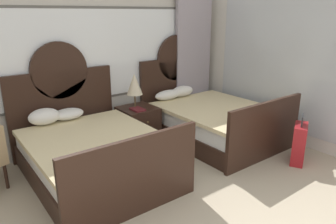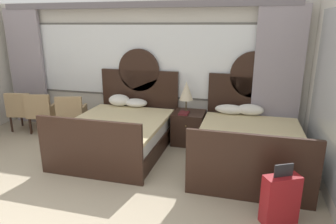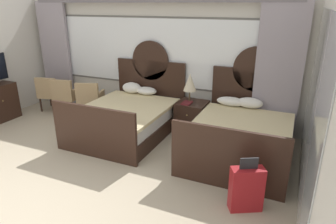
{
  "view_description": "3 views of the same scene",
  "coord_description": "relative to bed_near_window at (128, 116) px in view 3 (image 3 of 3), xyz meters",
  "views": [
    {
      "loc": [
        -1.54,
        -0.6,
        2.19
      ],
      "look_at": [
        1.07,
        2.84,
        0.81
      ],
      "focal_mm": 33.31,
      "sensor_mm": 36.0,
      "label": 1
    },
    {
      "loc": [
        2.18,
        -1.6,
        2.25
      ],
      "look_at": [
        1.0,
        2.79,
        0.91
      ],
      "focal_mm": 31.78,
      "sensor_mm": 36.0,
      "label": 2
    },
    {
      "loc": [
        3.05,
        -1.73,
        2.55
      ],
      "look_at": [
        1.11,
        2.66,
        0.79
      ],
      "focal_mm": 31.87,
      "sensor_mm": 36.0,
      "label": 3
    }
  ],
  "objects": [
    {
      "name": "wall_back_window",
      "position": [
        0.01,
        1.11,
        1.05
      ],
      "size": [
        6.59,
        0.22,
        2.7
      ],
      "color": "beige",
      "rests_on": "ground_plane"
    },
    {
      "name": "armchair_by_window_left",
      "position": [
        -1.28,
        0.43,
        0.13
      ],
      "size": [
        0.66,
        0.66,
        0.87
      ],
      "color": "tan",
      "rests_on": "ground_plane"
    },
    {
      "name": "armchair_by_window_right",
      "position": [
        -2.49,
        0.43,
        0.13
      ],
      "size": [
        0.62,
        0.62,
        0.87
      ],
      "color": "tan",
      "rests_on": "ground_plane"
    },
    {
      "name": "wall_right_mirror",
      "position": [
        3.34,
        -1.3,
        0.99
      ],
      "size": [
        0.08,
        4.87,
        2.7
      ],
      "color": "beige",
      "rests_on": "ground_plane"
    },
    {
      "name": "table_lamp_on_nightstand",
      "position": [
        1.1,
        0.63,
        0.68
      ],
      "size": [
        0.27,
        0.27,
        0.6
      ],
      "color": "brown",
      "rests_on": "nightstand_between_beds"
    },
    {
      "name": "suitcase_on_floor",
      "position": [
        2.66,
        -1.51,
        -0.05
      ],
      "size": [
        0.46,
        0.36,
        0.75
      ],
      "color": "maroon",
      "rests_on": "ground_plane"
    },
    {
      "name": "book_on_nightstand",
      "position": [
        1.08,
        0.53,
        0.28
      ],
      "size": [
        0.18,
        0.26,
        0.03
      ],
      "color": "maroon",
      "rests_on": "nightstand_between_beds"
    },
    {
      "name": "bed_near_mirror",
      "position": [
        2.3,
        -0.0,
        -0.0
      ],
      "size": [
        1.68,
        2.23,
        1.78
      ],
      "color": "black",
      "rests_on": "ground_plane"
    },
    {
      "name": "bed_near_window",
      "position": [
        0.0,
        0.0,
        0.0
      ],
      "size": [
        1.68,
        2.23,
        1.78
      ],
      "color": "black",
      "rests_on": "ground_plane"
    },
    {
      "name": "nightstand_between_beds",
      "position": [
        1.16,
        0.65,
        -0.05
      ],
      "size": [
        0.6,
        0.62,
        0.62
      ],
      "color": "black",
      "rests_on": "ground_plane"
    },
    {
      "name": "armchair_by_window_centre",
      "position": [
        -2.01,
        0.43,
        0.13
      ],
      "size": [
        0.63,
        0.63,
        0.87
      ],
      "color": "tan",
      "rests_on": "ground_plane"
    }
  ]
}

